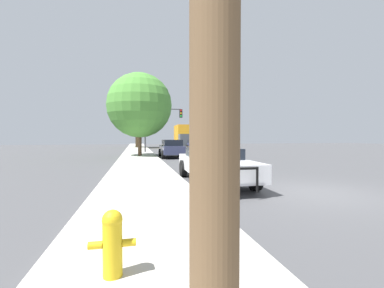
# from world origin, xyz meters

# --- Properties ---
(ground_plane) EXTENTS (110.00, 110.00, 0.00)m
(ground_plane) POSITION_xyz_m (0.00, 0.00, 0.00)
(ground_plane) COLOR #474749
(sidewalk_left) EXTENTS (3.00, 110.00, 0.13)m
(sidewalk_left) POSITION_xyz_m (-5.10, 0.00, 0.07)
(sidewalk_left) COLOR #BCB7AD
(sidewalk_left) RESTS_ON ground_plane
(police_car) EXTENTS (2.06, 5.45, 1.40)m
(police_car) POSITION_xyz_m (-2.50, 2.39, 0.73)
(police_car) COLOR white
(police_car) RESTS_ON ground_plane
(fire_hydrant) EXTENTS (0.52, 0.23, 0.76)m
(fire_hydrant) POSITION_xyz_m (-5.63, -3.83, 0.53)
(fire_hydrant) COLOR gold
(fire_hydrant) RESTS_ON sidewalk_left
(traffic_light) EXTENTS (4.05, 0.35, 4.72)m
(traffic_light) POSITION_xyz_m (-2.70, 20.52, 3.51)
(traffic_light) COLOR #424247
(traffic_light) RESTS_ON sidewalk_left
(car_background_oncoming) EXTENTS (2.33, 4.48, 1.31)m
(car_background_oncoming) POSITION_xyz_m (2.16, 27.70, 0.72)
(car_background_oncoming) COLOR #333856
(car_background_oncoming) RESTS_ON ground_plane
(car_background_midblock) EXTENTS (1.93, 4.06, 1.48)m
(car_background_midblock) POSITION_xyz_m (-2.42, 14.34, 0.78)
(car_background_midblock) COLOR #333856
(car_background_midblock) RESTS_ON ground_plane
(box_truck) EXTENTS (2.71, 6.87, 3.48)m
(box_truck) POSITION_xyz_m (1.72, 30.43, 1.83)
(box_truck) COLOR #474C51
(box_truck) RESTS_ON ground_plane
(tree_sidewalk_far) EXTENTS (5.78, 5.78, 7.46)m
(tree_sidewalk_far) POSITION_xyz_m (-5.14, 33.89, 4.69)
(tree_sidewalk_far) COLOR brown
(tree_sidewalk_far) RESTS_ON sidewalk_left
(tree_sidewalk_mid) EXTENTS (5.48, 5.48, 7.02)m
(tree_sidewalk_mid) POSITION_xyz_m (-5.00, 15.49, 4.40)
(tree_sidewalk_mid) COLOR brown
(tree_sidewalk_mid) RESTS_ON sidewalk_left
(traffic_cone) EXTENTS (0.36, 0.36, 0.65)m
(traffic_cone) POSITION_xyz_m (-4.29, -2.81, 0.46)
(traffic_cone) COLOR orange
(traffic_cone) RESTS_ON sidewalk_left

